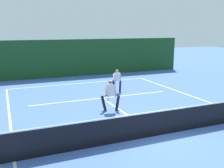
% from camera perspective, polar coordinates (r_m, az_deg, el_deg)
% --- Properties ---
extents(ground_plane, '(80.00, 80.00, 0.00)m').
position_cam_1_polar(ground_plane, '(10.76, 9.92, -11.04)').
color(ground_plane, '#4467B9').
extents(court_line_baseline_far, '(10.75, 0.10, 0.01)m').
position_cam_1_polar(court_line_baseline_far, '(20.45, -6.88, 0.16)').
color(court_line_baseline_far, white).
rests_on(court_line_baseline_far, ground_plane).
extents(court_line_sideline_left, '(0.10, 21.98, 0.01)m').
position_cam_1_polar(court_line_sideline_left, '(9.27, -20.57, -15.60)').
color(court_line_sideline_left, white).
rests_on(court_line_sideline_left, ground_plane).
extents(court_line_service, '(8.76, 0.10, 0.01)m').
position_cam_1_polar(court_line_service, '(16.05, -2.15, -3.07)').
color(court_line_service, white).
rests_on(court_line_service, ground_plane).
extents(court_line_centre, '(0.10, 6.40, 0.01)m').
position_cam_1_polar(court_line_centre, '(13.37, 2.48, -6.19)').
color(court_line_centre, white).
rests_on(court_line_centre, ground_plane).
extents(tennis_net, '(11.78, 0.09, 1.07)m').
position_cam_1_polar(tennis_net, '(10.56, 10.02, -8.39)').
color(tennis_net, '#1E4723').
rests_on(tennis_net, ground_plane).
extents(player_near, '(1.07, 0.89, 1.62)m').
position_cam_1_polar(player_near, '(13.33, -0.32, -2.26)').
color(player_near, black).
rests_on(player_near, ground_plane).
extents(player_far, '(0.92, 0.87, 1.52)m').
position_cam_1_polar(player_far, '(17.35, 1.09, 0.89)').
color(player_far, black).
rests_on(player_far, ground_plane).
extents(tennis_ball, '(0.07, 0.07, 0.07)m').
position_cam_1_polar(tennis_ball, '(18.65, 8.45, -0.95)').
color(tennis_ball, '#D1E033').
rests_on(tennis_ball, ground_plane).
extents(tennis_ball_extra, '(0.07, 0.07, 0.07)m').
position_cam_1_polar(tennis_ball_extra, '(14.69, 16.76, -4.89)').
color(tennis_ball_extra, '#D1E033').
rests_on(tennis_ball_extra, ground_plane).
extents(back_fence_windscreen, '(21.98, 0.12, 3.26)m').
position_cam_1_polar(back_fence_windscreen, '(23.29, -9.20, 5.60)').
color(back_fence_windscreen, '#19431C').
rests_on(back_fence_windscreen, ground_plane).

